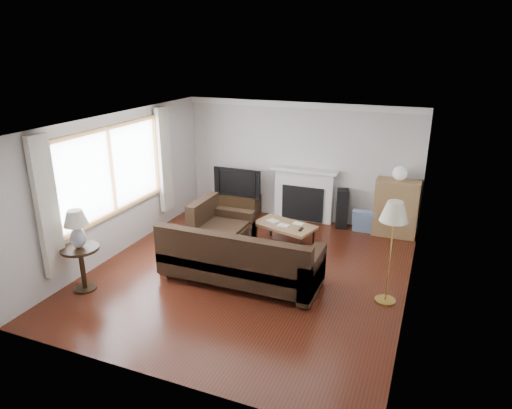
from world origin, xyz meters
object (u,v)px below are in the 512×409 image
at_px(tv_stand, 240,204).
at_px(bookshelf, 396,208).
at_px(sectional_sofa, 240,256).
at_px(side_table, 83,269).
at_px(floor_lamp, 390,253).
at_px(coffee_table, 285,235).

distance_m(tv_stand, bookshelf, 3.36).
xyz_separation_m(sectional_sofa, side_table, (-2.14, -1.13, -0.09)).
xyz_separation_m(tv_stand, floor_lamp, (3.50, -2.58, 0.56)).
distance_m(bookshelf, coffee_table, 2.29).
xyz_separation_m(bookshelf, sectional_sofa, (-2.06, -2.86, -0.13)).
bearing_deg(sectional_sofa, coffee_table, 82.34).
bearing_deg(tv_stand, sectional_sofa, -65.79).
relative_size(tv_stand, bookshelf, 0.78).
height_order(tv_stand, bookshelf, bookshelf).
bearing_deg(bookshelf, side_table, -136.49).
relative_size(tv_stand, sectional_sofa, 0.33).
xyz_separation_m(tv_stand, coffee_table, (1.49, -1.27, -0.00)).
bearing_deg(side_table, floor_lamp, 17.59).
bearing_deg(bookshelf, floor_lamp, -86.40).
bearing_deg(side_table, tv_stand, 77.68).
bearing_deg(coffee_table, floor_lamp, -17.23).
bearing_deg(bookshelf, coffee_table, -144.99).
bearing_deg(tv_stand, bookshelf, 0.40).
height_order(tv_stand, floor_lamp, floor_lamp).
distance_m(tv_stand, coffee_table, 1.96).
bearing_deg(tv_stand, side_table, -102.32).
height_order(bookshelf, coffee_table, bookshelf).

